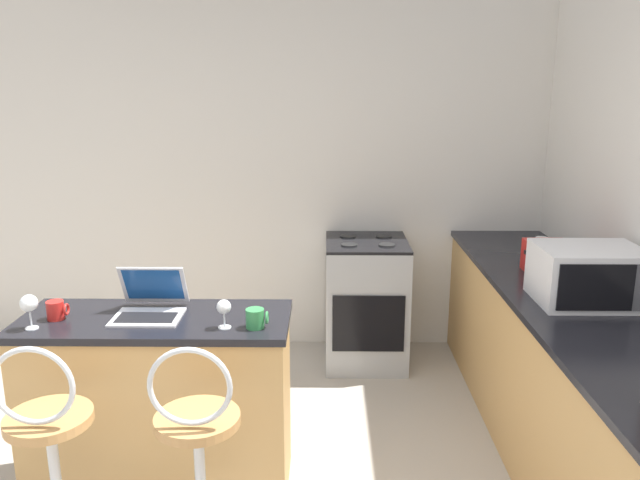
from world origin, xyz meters
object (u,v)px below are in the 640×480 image
at_px(toaster, 548,258).
at_px(bar_stool_near, 52,463).
at_px(mug_white, 542,244).
at_px(mug_blue, 544,249).
at_px(wine_glass_tall, 29,304).
at_px(bar_stool_far, 199,464).
at_px(laptop, 150,303).
at_px(stove_range, 366,302).
at_px(wine_glass_short, 224,308).
at_px(mug_green, 256,318).
at_px(mug_red, 56,310).
at_px(microwave, 588,275).

bearing_deg(toaster, bar_stool_near, -152.24).
relative_size(mug_white, mug_blue, 1.03).
height_order(wine_glass_tall, mug_white, wine_glass_tall).
relative_size(wine_glass_tall, mug_white, 1.54).
distance_m(bar_stool_far, laptop, 0.81).
height_order(laptop, stove_range, laptop).
relative_size(bar_stool_far, wine_glass_tall, 6.36).
height_order(toaster, wine_glass_short, toaster).
bearing_deg(stove_range, mug_green, -110.59).
xyz_separation_m(toaster, stove_range, (-0.99, 0.75, -0.54)).
distance_m(laptop, mug_blue, 2.43).
xyz_separation_m(bar_stool_far, mug_white, (1.91, 1.75, 0.46)).
relative_size(toaster, wine_glass_tall, 1.62).
height_order(mug_red, mug_blue, mug_blue).
distance_m(bar_stool_far, wine_glass_short, 0.65).
bearing_deg(bar_stool_near, toaster, 27.76).
bearing_deg(mug_blue, bar_stool_far, -139.46).
xyz_separation_m(bar_stool_near, wine_glass_short, (0.64, 0.41, 0.51)).
relative_size(microwave, mug_blue, 4.99).
height_order(toaster, mug_white, toaster).
height_order(bar_stool_near, toaster, toaster).
height_order(toaster, mug_blue, toaster).
distance_m(microwave, mug_red, 2.56).
bearing_deg(bar_stool_far, mug_green, 64.78).
height_order(bar_stool_near, stove_range, bar_stool_near).
xyz_separation_m(wine_glass_short, mug_green, (0.14, 0.00, -0.05)).
bearing_deg(wine_glass_short, mug_green, 1.87).
height_order(stove_range, mug_red, mug_red).
relative_size(bar_stool_near, microwave, 2.02).
bearing_deg(microwave, wine_glass_short, -168.35).
distance_m(laptop, toaster, 2.20).
relative_size(laptop, stove_range, 0.35).
xyz_separation_m(mug_red, wine_glass_tall, (-0.06, -0.12, 0.07)).
bearing_deg(mug_red, microwave, 5.87).
relative_size(bar_stool_near, mug_green, 10.09).
relative_size(microwave, mug_green, 5.00).
height_order(laptop, wine_glass_tall, laptop).
distance_m(mug_red, wine_glass_tall, 0.15).
distance_m(wine_glass_tall, mug_white, 3.04).
height_order(bar_stool_near, microwave, microwave).
distance_m(laptop, mug_green, 0.54).
bearing_deg(wine_glass_short, mug_blue, 33.32).
relative_size(microwave, wine_glass_short, 3.79).
bearing_deg(bar_stool_far, stove_range, 68.43).
bearing_deg(mug_green, wine_glass_tall, -178.64).
bearing_deg(bar_stool_near, mug_green, 27.74).
xyz_separation_m(mug_red, mug_white, (2.65, 1.24, 0.00)).
relative_size(microwave, stove_range, 0.56).
xyz_separation_m(bar_stool_near, mug_green, (0.78, 0.41, 0.46)).
distance_m(microwave, wine_glass_tall, 2.63).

